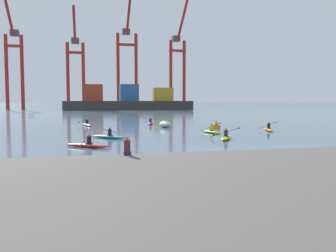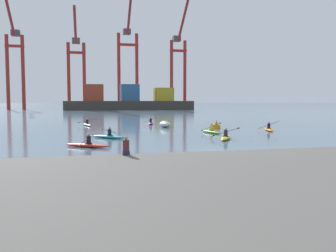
# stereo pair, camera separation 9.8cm
# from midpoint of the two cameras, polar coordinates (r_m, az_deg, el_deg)

# --- Properties ---
(ground_plane) EXTENTS (800.00, 800.00, 0.00)m
(ground_plane) POSITION_cam_midpoint_polar(r_m,az_deg,el_deg) (21.89, 8.71, -4.15)
(ground_plane) COLOR slate
(container_barge) EXTENTS (43.04, 8.94, 8.54)m
(container_barge) POSITION_cam_midpoint_polar(r_m,az_deg,el_deg) (120.72, -6.47, 3.99)
(container_barge) COLOR #38332D
(container_barge) RESTS_ON ground
(gantry_crane_west) EXTENTS (6.22, 16.41, 35.14)m
(gantry_crane_west) POSITION_cam_midpoint_polar(r_m,az_deg,el_deg) (134.12, -23.64, 9.86)
(gantry_crane_west) COLOR maroon
(gantry_crane_west) RESTS_ON ground
(gantry_crane_west_mid) EXTENTS (6.73, 19.48, 33.74)m
(gantry_crane_west_mid) POSITION_cam_midpoint_polar(r_m,az_deg,el_deg) (134.37, -14.74, 9.83)
(gantry_crane_west_mid) COLOR maroon
(gantry_crane_west_mid) RESTS_ON ground
(gantry_crane_east_mid) EXTENTS (7.97, 15.60, 39.77)m
(gantry_crane_east_mid) POSITION_cam_midpoint_polar(r_m,az_deg,el_deg) (135.23, -6.63, 10.80)
(gantry_crane_east_mid) COLOR maroon
(gantry_crane_east_mid) RESTS_ON ground
(gantry_crane_east) EXTENTS (6.42, 19.06, 39.32)m
(gantry_crane_east) POSITION_cam_midpoint_polar(r_m,az_deg,el_deg) (134.77, 1.60, 10.50)
(gantry_crane_east) COLOR maroon
(gantry_crane_east) RESTS_ON ground
(capsized_dinghy) EXTENTS (1.36, 2.70, 0.76)m
(capsized_dinghy) POSITION_cam_midpoint_polar(r_m,az_deg,el_deg) (41.52, -0.58, 0.29)
(capsized_dinghy) COLOR beige
(capsized_dinghy) RESTS_ON ground
(channel_buoy) EXTENTS (0.90, 0.90, 1.00)m
(channel_buoy) POSITION_cam_midpoint_polar(r_m,az_deg,el_deg) (39.55, 7.73, 0.07)
(channel_buoy) COLOR orange
(channel_buoy) RESTS_ON ground
(kayak_red) EXTENTS (3.16, 2.39, 1.04)m
(kayak_red) POSITION_cam_midpoint_polar(r_m,az_deg,el_deg) (24.34, -12.90, -2.96)
(kayak_red) COLOR red
(kayak_red) RESTS_ON ground
(kayak_lime) EXTENTS (2.18, 3.45, 1.01)m
(kayak_lime) POSITION_cam_midpoint_polar(r_m,az_deg,el_deg) (34.42, 6.88, -0.83)
(kayak_lime) COLOR #7ABC2D
(kayak_lime) RESTS_ON ground
(kayak_white) EXTENTS (2.22, 3.45, 0.95)m
(kayak_white) POSITION_cam_midpoint_polar(r_m,az_deg,el_deg) (45.21, -13.03, 0.27)
(kayak_white) COLOR silver
(kayak_white) RESTS_ON ground
(kayak_magenta) EXTENTS (2.13, 3.44, 1.04)m
(kayak_magenta) POSITION_cam_midpoint_polar(r_m,az_deg,el_deg) (46.76, -2.90, 0.50)
(kayak_magenta) COLOR #C13384
(kayak_magenta) RESTS_ON ground
(kayak_yellow) EXTENTS (2.24, 3.24, 1.02)m
(kayak_yellow) POSITION_cam_midpoint_polar(r_m,az_deg,el_deg) (28.91, 9.26, -1.80)
(kayak_yellow) COLOR yellow
(kayak_yellow) RESTS_ON ground
(kayak_teal) EXTENTS (2.91, 2.74, 0.95)m
(kayak_teal) POSITION_cam_midpoint_polar(r_m,az_deg,el_deg) (29.73, -9.60, -1.64)
(kayak_teal) COLOR teal
(kayak_teal) RESTS_ON ground
(kayak_orange) EXTENTS (2.08, 3.42, 1.06)m
(kayak_orange) POSITION_cam_midpoint_polar(r_m,az_deg,el_deg) (38.15, 15.85, -0.48)
(kayak_orange) COLOR orange
(kayak_orange) RESTS_ON ground
(seated_onlooker) EXTENTS (0.32, 0.30, 0.90)m
(seated_onlooker) POSITION_cam_midpoint_polar(r_m,az_deg,el_deg) (16.47, -6.78, -3.32)
(seated_onlooker) COLOR #23283D
(seated_onlooker) RESTS_ON stone_quay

